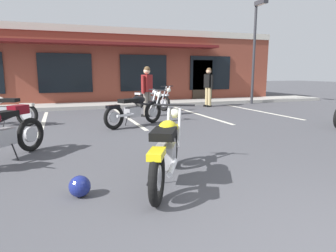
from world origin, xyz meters
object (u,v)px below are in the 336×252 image
object	(u,v)px
motorcycle_blue_standard	(1,109)
person_in_black_shirt	(147,88)
motorcycle_silver_naked	(151,98)
motorcycle_green_cafe_racer	(135,109)
motorcycle_foreground_classic	(167,149)
parking_lot_lamp_post	(256,38)
helmet_on_pavement	(80,186)
person_in_shorts_foreground	(208,85)

from	to	relation	value
motorcycle_blue_standard	person_in_black_shirt	world-z (taller)	person_in_black_shirt
motorcycle_silver_naked	motorcycle_green_cafe_racer	distance (m)	3.79
motorcycle_foreground_classic	motorcycle_green_cafe_racer	distance (m)	4.49
motorcycle_green_cafe_racer	parking_lot_lamp_post	size ratio (longest dim) A/B	0.41
motorcycle_foreground_classic	helmet_on_pavement	size ratio (longest dim) A/B	7.42
helmet_on_pavement	parking_lot_lamp_post	world-z (taller)	parking_lot_lamp_post
motorcycle_foreground_classic	motorcycle_blue_standard	size ratio (longest dim) A/B	0.98
motorcycle_green_cafe_racer	person_in_shorts_foreground	world-z (taller)	person_in_shorts_foreground
parking_lot_lamp_post	person_in_black_shirt	bearing A→B (deg)	-158.34
parking_lot_lamp_post	motorcycle_silver_naked	bearing A→B (deg)	-174.69
motorcycle_foreground_classic	person_in_shorts_foreground	xyz separation A→B (m)	(4.75, 8.07, 0.49)
motorcycle_blue_standard	person_in_shorts_foreground	bearing A→B (deg)	17.22
motorcycle_foreground_classic	person_in_shorts_foreground	size ratio (longest dim) A/B	1.15
helmet_on_pavement	person_in_black_shirt	bearing A→B (deg)	67.35
person_in_shorts_foreground	parking_lot_lamp_post	distance (m)	3.32
motorcycle_blue_standard	helmet_on_pavement	bearing A→B (deg)	-73.43
motorcycle_foreground_classic	motorcycle_silver_naked	size ratio (longest dim) A/B	0.99
person_in_black_shirt	helmet_on_pavement	size ratio (longest dim) A/B	6.44
motorcycle_green_cafe_racer	helmet_on_pavement	bearing A→B (deg)	-111.32
motorcycle_silver_naked	person_in_shorts_foreground	distance (m)	2.67
parking_lot_lamp_post	motorcycle_green_cafe_racer	bearing A→B (deg)	-149.30
motorcycle_foreground_classic	person_in_shorts_foreground	distance (m)	9.38
motorcycle_green_cafe_racer	parking_lot_lamp_post	distance (m)	8.18
motorcycle_blue_standard	motorcycle_green_cafe_racer	bearing A→B (deg)	-19.58
motorcycle_foreground_classic	helmet_on_pavement	bearing A→B (deg)	-173.83
motorcycle_blue_standard	motorcycle_foreground_classic	bearing A→B (deg)	-63.19
person_in_shorts_foreground	person_in_black_shirt	bearing A→B (deg)	-149.05
motorcycle_green_cafe_racer	motorcycle_blue_standard	bearing A→B (deg)	160.42
motorcycle_foreground_classic	helmet_on_pavement	distance (m)	1.20
motorcycle_foreground_classic	helmet_on_pavement	xyz separation A→B (m)	(-1.15, -0.12, -0.33)
motorcycle_foreground_classic	person_in_shorts_foreground	bearing A→B (deg)	59.49
helmet_on_pavement	motorcycle_foreground_classic	bearing A→B (deg)	6.17
motorcycle_foreground_classic	helmet_on_pavement	world-z (taller)	motorcycle_foreground_classic
motorcycle_blue_standard	parking_lot_lamp_post	xyz separation A→B (m)	(10.20, 2.71, 2.56)
motorcycle_silver_naked	person_in_shorts_foreground	xyz separation A→B (m)	(2.62, 0.13, 0.49)
motorcycle_silver_naked	person_in_black_shirt	xyz separation A→B (m)	(-0.69, -1.85, 0.49)
person_in_shorts_foreground	helmet_on_pavement	distance (m)	10.13
person_in_shorts_foreground	motorcycle_green_cafe_racer	bearing A→B (deg)	-138.68
motorcycle_green_cafe_racer	parking_lot_lamp_post	world-z (taller)	parking_lot_lamp_post
motorcycle_silver_naked	person_in_black_shirt	size ratio (longest dim) A/B	1.16
motorcycle_silver_naked	motorcycle_green_cafe_racer	world-z (taller)	same
motorcycle_blue_standard	motorcycle_green_cafe_racer	distance (m)	3.73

